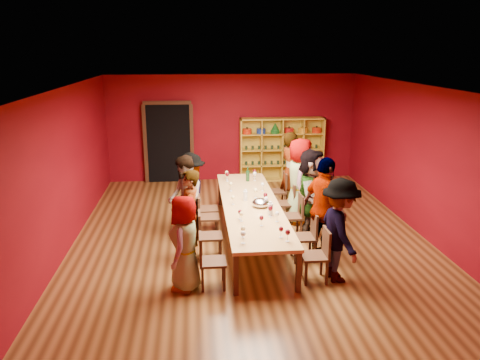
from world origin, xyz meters
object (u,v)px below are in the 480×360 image
at_px(tasting_table, 251,206).
at_px(chair_person_right_2, 295,213).
at_px(chair_person_right_1, 308,234).
at_px(person_right_1, 324,210).
at_px(chair_person_left_1, 206,233).
at_px(person_left_2, 185,198).
at_px(shelving_unit, 281,146).
at_px(person_right_3, 300,181).
at_px(chair_person_right_4, 280,189).
at_px(chair_person_left_0, 208,258).
at_px(spittoon_bowl, 261,203).
at_px(chair_person_left_2, 205,214).
at_px(person_right_2, 311,193).
at_px(person_right_4, 291,171).
at_px(wine_bottle, 248,176).
at_px(person_right_0, 340,230).
at_px(person_left_3, 191,192).
at_px(person_left_0, 185,243).
at_px(chair_person_left_3, 204,206).
at_px(person_left_1, 190,216).
at_px(chair_person_right_3, 288,201).

bearing_deg(tasting_table, chair_person_right_2, 3.62).
height_order(chair_person_right_1, person_right_1, person_right_1).
relative_size(chair_person_left_1, person_right_1, 0.47).
height_order(person_left_2, chair_person_right_1, person_left_2).
bearing_deg(shelving_unit, person_right_3, -93.84).
bearing_deg(chair_person_right_4, chair_person_left_0, -116.70).
bearing_deg(spittoon_bowl, chair_person_left_2, 160.39).
bearing_deg(person_left_2, person_right_2, 75.87).
relative_size(chair_person_right_1, person_right_3, 0.48).
distance_m(shelving_unit, person_right_4, 2.57).
bearing_deg(wine_bottle, chair_person_left_0, -106.55).
bearing_deg(chair_person_right_4, person_right_0, -84.92).
bearing_deg(chair_person_left_1, chair_person_left_0, -90.00).
xyz_separation_m(person_left_2, chair_person_right_4, (2.20, 1.59, -0.35)).
distance_m(chair_person_right_2, chair_person_right_4, 1.70).
bearing_deg(person_right_0, tasting_table, 29.50).
bearing_deg(chair_person_right_1, shelving_unit, 84.79).
bearing_deg(chair_person_right_1, person_right_3, 82.29).
relative_size(person_left_3, chair_person_right_2, 1.85).
height_order(person_left_0, chair_person_left_1, person_left_0).
xyz_separation_m(tasting_table, person_right_0, (1.23, -1.81, 0.16)).
bearing_deg(person_right_1, chair_person_right_2, -8.33).
distance_m(tasting_table, person_left_3, 1.36).
relative_size(chair_person_left_0, person_right_2, 0.49).
bearing_deg(chair_person_left_3, spittoon_bowl, -39.27).
distance_m(shelving_unit, person_left_0, 6.73).
height_order(tasting_table, chair_person_left_3, chair_person_left_3).
relative_size(person_left_1, chair_person_left_2, 1.88).
relative_size(tasting_table, person_left_0, 2.92).
relative_size(chair_person_left_0, person_right_0, 0.52).
relative_size(chair_person_left_3, chair_person_right_4, 1.00).
xyz_separation_m(chair_person_left_2, spittoon_bowl, (1.07, -0.38, 0.33)).
xyz_separation_m(chair_person_left_1, person_right_4, (2.06, 2.57, 0.43)).
xyz_separation_m(person_right_1, spittoon_bowl, (-1.02, 0.81, -0.12)).
bearing_deg(person_left_1, person_right_0, 69.24).
relative_size(tasting_table, person_right_1, 2.38).
relative_size(person_left_1, chair_person_right_4, 1.88).
xyz_separation_m(person_right_2, person_right_3, (-0.05, 0.81, 0.02)).
bearing_deg(chair_person_right_3, chair_person_right_1, -90.00).
relative_size(chair_person_left_2, person_left_3, 0.54).
distance_m(tasting_table, chair_person_right_4, 1.99).
relative_size(person_left_1, person_right_0, 0.97).
xyz_separation_m(chair_person_left_2, person_left_2, (-0.38, -0.00, 0.35)).
height_order(chair_person_right_3, chair_person_right_4, same).
bearing_deg(person_right_4, person_right_2, 165.59).
height_order(person_left_0, chair_person_left_2, person_left_0).
height_order(chair_person_left_3, person_right_2, person_right_2).
bearing_deg(person_left_3, chair_person_right_1, 42.39).
bearing_deg(person_left_3, person_right_0, 35.50).
bearing_deg(chair_person_left_0, person_right_3, 52.68).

